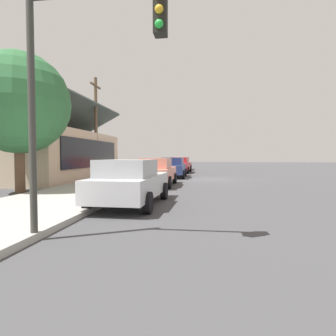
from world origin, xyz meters
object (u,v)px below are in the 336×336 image
car_coral (157,172)px  fire_hydrant_red (141,175)px  shade_tree (18,103)px  utility_pole_wooden (96,126)px  car_cherry (180,165)px  car_ivory (183,163)px  car_navy (173,167)px  traffic_light_main (82,64)px  car_silver (130,182)px

car_coral → fire_hydrant_red: 2.08m
shade_tree → utility_pole_wooden: size_ratio=0.86×
car_cherry → car_ivory: bearing=4.1°
car_navy → car_cherry: 6.20m
traffic_light_main → utility_pole_wooden: 15.95m
fire_hydrant_red → car_navy: bearing=-17.3°
car_navy → car_ivory: (12.42, 0.22, -0.00)m
fire_hydrant_red → car_ivory: bearing=-4.4°
car_coral → shade_tree: shade_tree is taller
car_coral → car_ivory: 18.93m
car_cherry → car_ivory: (6.22, 0.24, -0.00)m
car_coral → car_navy: 6.51m
car_coral → car_ivory: bearing=-0.1°
car_silver → shade_tree: shade_tree is taller
car_silver → utility_pole_wooden: size_ratio=0.62×
car_navy → fire_hydrant_red: bearing=161.9°
car_cherry → traffic_light_main: bearing=-177.9°
car_cherry → traffic_light_main: size_ratio=0.92×
car_cherry → car_ivory: same height
car_silver → car_cherry: (19.09, -0.08, 0.00)m
traffic_light_main → car_silver: bearing=2.4°
car_cherry → fire_hydrant_red: (-11.13, 1.56, -0.32)m
car_navy → traffic_light_main: (-17.12, -0.12, 2.67)m
car_cherry → traffic_light_main: traffic_light_main is taller
car_navy → shade_tree: bearing=149.7°
shade_tree → fire_hydrant_red: 7.92m
shade_tree → traffic_light_main: shade_tree is taller
car_coral → car_navy: bearing=-2.0°
car_cherry → fire_hydrant_red: car_cherry is taller
car_cherry → shade_tree: size_ratio=0.75×
fire_hydrant_red → shade_tree: bearing=141.5°
shade_tree → utility_pole_wooden: utility_pole_wooden is taller
car_coral → car_cherry: size_ratio=0.96×
car_coral → car_cherry: bearing=-1.2°
car_cherry → car_ivory: 6.23m
car_navy → utility_pole_wooden: bearing=111.1°
car_ivory → fire_hydrant_red: car_ivory is taller
car_cherry → traffic_light_main: (-23.32, -0.10, 2.67)m
traffic_light_main → utility_pole_wooden: utility_pole_wooden is taller
car_coral → fire_hydrant_red: (1.58, 1.32, -0.32)m
car_navy → utility_pole_wooden: 6.73m
car_cherry → utility_pole_wooden: (-8.41, 5.56, 3.11)m
car_ivory → utility_pole_wooden: size_ratio=0.64×
car_cherry → car_coral: bearing=-179.2°
car_navy → fire_hydrant_red: size_ratio=6.85×
car_coral → car_cherry: (12.71, -0.24, 0.00)m
car_coral → utility_pole_wooden: size_ratio=0.61×
car_silver → car_ivory: 25.31m
car_silver → traffic_light_main: 5.01m
car_ivory → traffic_light_main: size_ratio=0.92×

